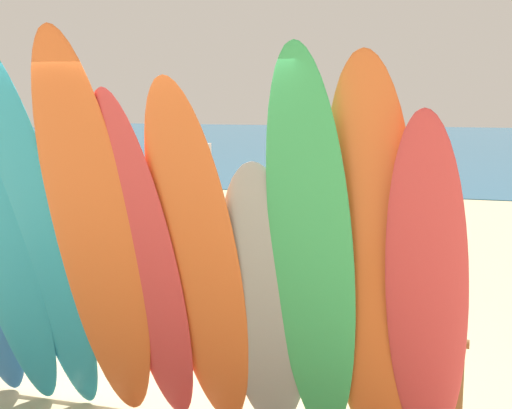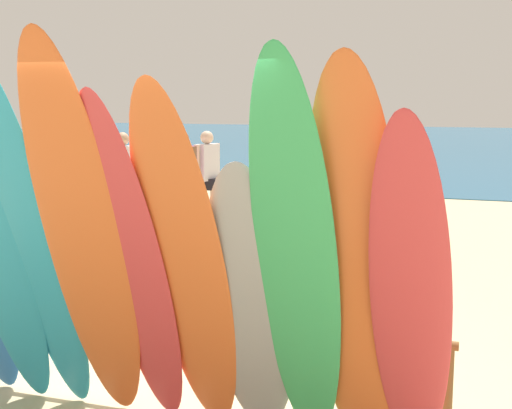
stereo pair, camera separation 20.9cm
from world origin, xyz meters
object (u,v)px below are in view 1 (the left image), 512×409
(surfboard_green_9, at_px, (312,266))
(surfboard_teal_4, at_px, (42,246))
(surfboard_rack, at_px, (168,327))
(surfboard_grey_8, at_px, (265,307))
(surfboard_red_6, at_px, (146,270))
(beachgoer_by_water, at_px, (319,194))
(surfboard_teal_3, at_px, (5,260))
(surfboard_orange_7, at_px, (200,270))
(surfboard_red_11, at_px, (426,301))
(beachgoer_near_rack, at_px, (199,172))
(surfboard_orange_5, at_px, (97,244))
(surfboard_orange_10, at_px, (371,271))
(beachgoer_strolling, at_px, (175,176))
(beachgoer_midbeach, at_px, (115,175))

(surfboard_green_9, bearing_deg, surfboard_teal_4, -176.65)
(surfboard_rack, distance_m, surfboard_grey_8, 1.15)
(surfboard_red_6, distance_m, beachgoer_by_water, 5.72)
(surfboard_teal_3, bearing_deg, surfboard_orange_7, 1.42)
(surfboard_grey_8, relative_size, surfboard_green_9, 0.74)
(surfboard_green_9, xyz_separation_m, surfboard_red_11, (0.67, 0.03, -0.17))
(beachgoer_near_rack, bearing_deg, surfboard_grey_8, -137.04)
(surfboard_orange_5, height_order, surfboard_red_6, surfboard_orange_5)
(surfboard_orange_5, distance_m, surfboard_orange_7, 0.70)
(surfboard_orange_7, bearing_deg, surfboard_orange_5, -168.37)
(surfboard_red_6, height_order, beachgoer_by_water, surfboard_red_6)
(beachgoer_by_water, bearing_deg, surfboard_orange_10, -130.72)
(surfboard_orange_10, bearing_deg, surfboard_red_6, -176.66)
(surfboard_orange_5, distance_m, surfboard_red_11, 2.10)
(surfboard_green_9, relative_size, surfboard_orange_10, 1.03)
(surfboard_grey_8, relative_size, beachgoer_strolling, 1.16)
(beachgoer_near_rack, bearing_deg, beachgoer_strolling, -164.31)
(surfboard_teal_4, height_order, beachgoer_strolling, surfboard_teal_4)
(surfboard_rack, distance_m, surfboard_red_6, 0.92)
(surfboard_teal_3, bearing_deg, beachgoer_by_water, 80.46)
(surfboard_rack, xyz_separation_m, beachgoer_midbeach, (-3.67, 6.08, 0.41))
(surfboard_teal_4, bearing_deg, beachgoer_by_water, 85.80)
(surfboard_teal_3, height_order, beachgoer_midbeach, surfboard_teal_3)
(surfboard_red_6, bearing_deg, surfboard_green_9, 4.45)
(surfboard_orange_7, xyz_separation_m, surfboard_green_9, (0.73, -0.03, 0.09))
(surfboard_teal_3, height_order, surfboard_red_6, surfboard_teal_3)
(surfboard_grey_8, bearing_deg, surfboard_red_6, -174.66)
(surfboard_orange_7, bearing_deg, beachgoer_near_rack, 115.98)
(surfboard_orange_7, bearing_deg, surfboard_red_6, -175.82)
(surfboard_orange_5, bearing_deg, surfboard_grey_8, 8.04)
(surfboard_teal_4, relative_size, surfboard_orange_7, 1.08)
(surfboard_rack, distance_m, surfboard_red_11, 2.12)
(surfboard_teal_4, relative_size, beachgoer_midbeach, 1.63)
(surfboard_orange_7, distance_m, beachgoer_strolling, 7.28)
(surfboard_red_11, bearing_deg, surfboard_orange_5, -174.32)
(surfboard_green_9, bearing_deg, beachgoer_midbeach, 128.39)
(beachgoer_midbeach, relative_size, beachgoer_strolling, 0.97)
(beachgoer_by_water, bearing_deg, beachgoer_strolling, 105.72)
(surfboard_orange_7, xyz_separation_m, beachgoer_near_rack, (-2.97, 7.58, -0.23))
(surfboard_teal_4, xyz_separation_m, beachgoer_near_rack, (-1.86, 7.64, -0.33))
(surfboard_teal_3, relative_size, beachgoer_strolling, 1.42)
(surfboard_red_6, height_order, surfboard_orange_7, surfboard_orange_7)
(surfboard_grey_8, xyz_separation_m, beachgoer_by_water, (-0.80, 5.60, -0.04))
(surfboard_green_9, bearing_deg, beachgoer_by_water, 103.57)
(surfboard_teal_4, distance_m, surfboard_orange_5, 0.43)
(surfboard_teal_3, bearing_deg, surfboard_orange_5, -4.27)
(surfboard_rack, relative_size, surfboard_orange_5, 1.53)
(surfboard_orange_7, relative_size, beachgoer_strolling, 1.47)
(surfboard_grey_8, bearing_deg, beachgoer_strolling, 114.65)
(surfboard_rack, relative_size, surfboard_teal_4, 1.58)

